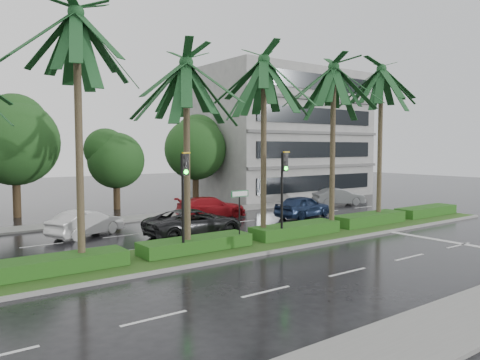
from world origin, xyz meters
TOP-DOWN VIEW (x-y plane):
  - ground at (0.00, 0.00)m, footprint 120.00×120.00m
  - far_sidewalk at (0.00, 12.00)m, footprint 40.00×2.00m
  - median at (0.00, 1.00)m, footprint 36.00×4.00m
  - hedge at (0.00, 1.00)m, footprint 35.20×1.40m
  - lane_markings at (3.04, -0.43)m, footprint 34.00×13.06m
  - palm_row at (-1.24, 1.02)m, footprint 26.30×4.20m
  - signal_median_left at (-4.00, 0.30)m, footprint 0.34×0.42m
  - signal_median_right at (1.50, 0.30)m, footprint 0.34×0.42m
  - street_sign at (-1.00, 0.48)m, footprint 0.95×0.09m
  - bg_trees at (-2.01, 17.59)m, footprint 32.81×5.75m
  - building at (17.00, 18.00)m, footprint 16.00×10.00m
  - car_white at (-5.50, 8.07)m, footprint 3.04×4.44m
  - car_darkgrey at (-1.00, 4.48)m, footprint 2.52×5.36m
  - car_red at (3.50, 9.72)m, footprint 3.11×5.08m
  - car_blue at (8.31, 5.92)m, footprint 2.45×4.65m
  - car_grey at (15.50, 9.12)m, footprint 2.99×4.39m

SIDE VIEW (x-z plane):
  - ground at x=0.00m, z-range 0.00..0.00m
  - lane_markings at x=3.04m, z-range 0.00..0.01m
  - far_sidewalk at x=0.00m, z-range 0.00..0.12m
  - median at x=0.00m, z-range 0.00..0.16m
  - hedge at x=0.00m, z-range 0.15..0.75m
  - car_grey at x=15.50m, z-range 0.00..1.37m
  - car_red at x=3.50m, z-range 0.00..1.38m
  - car_white at x=-5.50m, z-range 0.00..1.39m
  - car_darkgrey at x=-1.00m, z-range 0.00..1.48m
  - car_blue at x=8.31m, z-range 0.00..1.51m
  - street_sign at x=-1.00m, z-range 0.82..3.42m
  - signal_median_left at x=-4.00m, z-range 0.82..5.18m
  - signal_median_right at x=1.50m, z-range 0.82..5.18m
  - bg_trees at x=-2.01m, z-range 0.65..8.95m
  - building at x=17.00m, z-range 0.00..12.00m
  - palm_row at x=-1.24m, z-range 3.00..13.29m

